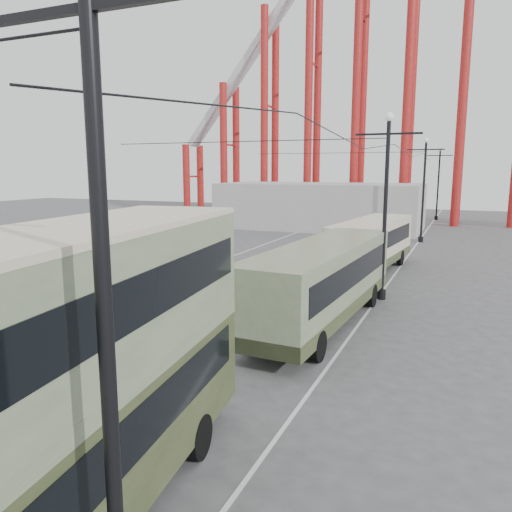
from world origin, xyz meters
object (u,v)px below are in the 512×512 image
at_px(double_decker_bus, 66,373).
at_px(single_decker_green, 323,280).
at_px(lamp_post_near, 90,52).
at_px(pedestrian, 168,327).
at_px(single_decker_cream, 372,243).

height_order(double_decker_bus, single_decker_green, double_decker_bus).
height_order(lamp_post_near, pedestrian, lamp_post_near).
relative_size(single_decker_green, pedestrian, 6.32).
distance_m(single_decker_green, single_decker_cream, 12.13).
height_order(lamp_post_near, double_decker_bus, lamp_post_near).
bearing_deg(pedestrian, double_decker_bus, 90.22).
bearing_deg(single_decker_cream, single_decker_green, -83.59).
height_order(double_decker_bus, single_decker_cream, double_decker_bus).
xyz_separation_m(lamp_post_near, single_decker_green, (-1.69, 15.76, -5.90)).
bearing_deg(single_decker_cream, lamp_post_near, -80.42).
bearing_deg(single_decker_cream, double_decker_bus, -85.36).
height_order(single_decker_green, pedestrian, single_decker_green).
relative_size(lamp_post_near, single_decker_cream, 0.98).
distance_m(lamp_post_near, single_decker_green, 16.91).
height_order(lamp_post_near, single_decker_cream, lamp_post_near).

